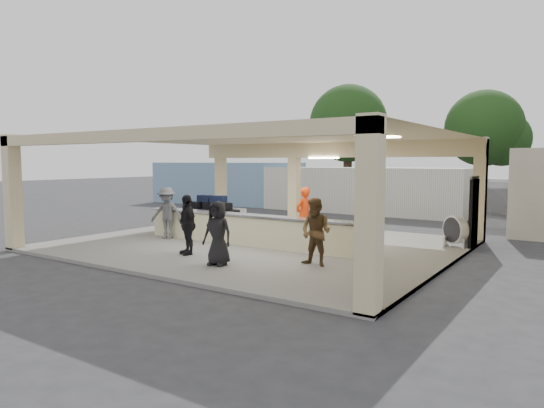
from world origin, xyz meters
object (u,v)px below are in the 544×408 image
Objects in this scene: luggage_cart at (209,212)px; car_dark at (503,202)px; passenger_b at (187,225)px; drum_fan at (456,230)px; baggage_counter at (249,230)px; passenger_d at (218,233)px; baggage_handler at (304,215)px; passenger_a at (316,232)px; container_blue at (226,183)px; passenger_c at (167,213)px; container_white at (360,190)px.

luggage_cart is 0.60× the size of car_dark.
passenger_b is at bearing -159.06° from car_dark.
passenger_b is (-6.04, -5.55, 0.34)m from drum_fan.
baggage_counter is 3.05m from passenger_d.
baggage_handler reaches higher than car_dark.
passenger_a reaches higher than car_dark.
container_blue is at bearing 131.76° from baggage_counter.
container_blue reaches higher than car_dark.
passenger_c reaches higher than car_dark.
baggage_counter is 4.76× the size of passenger_a.
passenger_a reaches higher than passenger_b.
container_blue is (-11.98, 10.67, 0.33)m from baggage_handler.
passenger_d is (4.22, -2.32, -0.06)m from passenger_c.
passenger_b is (2.35, -3.63, 0.10)m from luggage_cart.
passenger_a is at bearing 34.44° from passenger_b.
baggage_handler is 4.03m from passenger_b.
container_blue is (-7.93, 10.68, 0.48)m from luggage_cart.
baggage_handler is at bearing -118.07° from drum_fan.
baggage_handler is 16.05m from container_blue.
drum_fan is at bearing -48.91° from container_white.
passenger_b is 14.09m from container_white.
passenger_c is at bearing -93.14° from luggage_cart.
container_blue reaches higher than luggage_cart.
car_dark is (4.06, 17.63, -0.24)m from passenger_d.
baggage_counter is at bearing -9.09° from passenger_c.
baggage_counter is 15.69m from car_dark.
car_dark is 0.40× the size of container_blue.
baggage_handler is 0.18× the size of container_blue.
passenger_c is at bearing 174.83° from passenger_a.
container_white reaches higher than baggage_counter.
passenger_d is at bearing 3.65° from passenger_b.
passenger_a is 1.01× the size of passenger_b.
drum_fan is at bearing 66.87° from passenger_b.
container_white is at bearing 63.88° from passenger_c.
car_dark is at bearing 70.74° from baggage_counter.
container_blue is (-16.32, 8.77, 0.72)m from drum_fan.
luggage_cart is 5.84m from passenger_d.
container_white is (-1.39, 11.86, 0.62)m from baggage_counter.
passenger_c is (-0.22, -1.94, 0.13)m from luggage_cart.
container_blue is at bearing 150.00° from passenger_b.
baggage_counter is at bearing -28.93° from baggage_handler.
container_white is at bearing 85.15° from luggage_cart.
passenger_b is at bearing -15.30° from baggage_handler.
passenger_d is (-0.05, -4.27, -0.08)m from baggage_handler.
container_white is (1.71, 12.36, 0.22)m from passenger_c.
passenger_b is 3.08m from passenger_c.
passenger_a is 19.59m from container_blue.
luggage_cart is 0.22× the size of container_white.
passenger_a is 3.84m from passenger_b.
passenger_d is 18.09m from car_dark.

